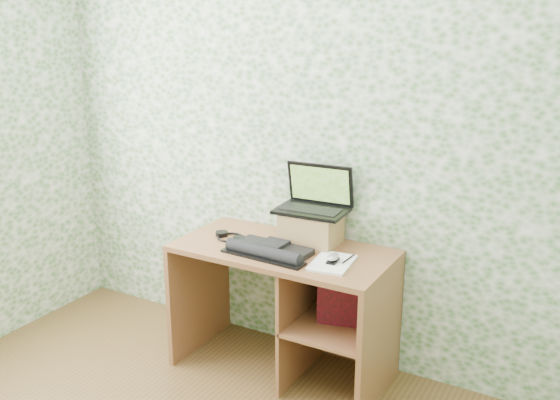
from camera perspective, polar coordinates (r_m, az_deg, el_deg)
The scene contains 10 objects.
wall_back at distance 3.55m, azimuth 2.74°, elevation 5.49°, with size 3.50×3.50×0.00m, color silver.
desk at distance 3.53m, azimuth 1.63°, elevation -8.57°, with size 1.20×0.60×0.75m.
riser at distance 3.48m, azimuth 2.87°, elevation -2.56°, with size 0.30×0.25×0.18m, color #A7764B.
laptop at distance 3.47m, azimuth 3.22°, elevation 0.01°, with size 0.40×0.29×0.26m.
keyboard at distance 3.34m, azimuth -1.02°, elevation -4.60°, with size 0.49×0.27×0.07m.
headphones at distance 3.59m, azimuth -4.57°, elevation -3.38°, with size 0.21×0.17×0.03m.
notepad at distance 3.23m, azimuth 4.80°, elevation -5.74°, with size 0.19×0.28×0.01m, color white.
mouse at distance 3.22m, azimuth 4.86°, elevation -5.39°, with size 0.06×0.09×0.03m, color silver.
pen at distance 3.27m, azimuth 6.27°, elevation -5.37°, with size 0.01×0.01×0.13m, color black.
red_box at distance 3.36m, azimuth 5.90°, elevation -8.61°, with size 0.28×0.09×0.33m, color maroon.
Camera 1 is at (1.56, -1.36, 1.99)m, focal length 40.00 mm.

